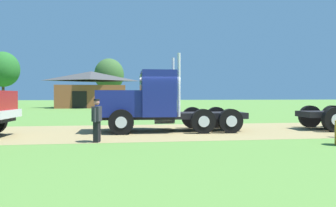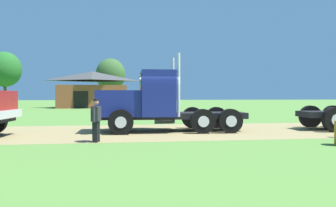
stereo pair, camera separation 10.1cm
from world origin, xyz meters
name	(u,v)px [view 2 (the right image)]	position (x,y,z in m)	size (l,w,h in m)	color
ground_plane	(158,131)	(0.00, 0.00, 0.00)	(200.00, 200.00, 0.00)	#568437
dirt_track	(158,131)	(0.00, 0.00, 0.00)	(120.00, 6.94, 0.01)	#948253
truck_foreground_white	(152,103)	(-0.25, 0.07, 1.31)	(7.12, 2.80, 3.57)	black
visitor_standing_near	(96,119)	(-2.58, -3.19, 0.84)	(0.35, 0.61, 1.56)	#2D2D33
shed_building	(93,90)	(-5.63, 30.49, 2.40)	(9.56, 6.59, 4.94)	brown
tree_left	(5,69)	(-20.82, 42.14, 5.94)	(5.27, 5.27, 8.85)	#513823
tree_mid	(111,75)	(-3.54, 40.08, 5.08)	(4.88, 4.88, 7.78)	#513823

